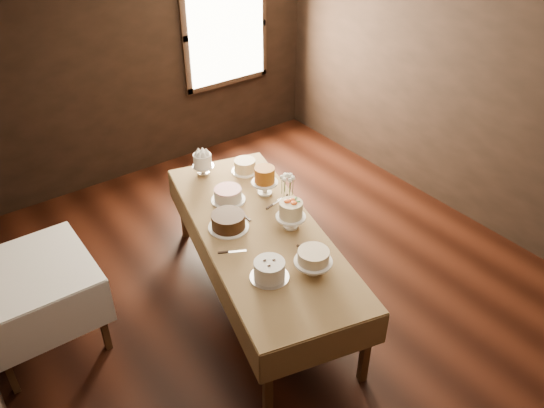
{
  "coord_description": "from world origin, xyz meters",
  "views": [
    {
      "loc": [
        -2.39,
        -3.04,
        3.7
      ],
      "look_at": [
        0.0,
        0.2,
        0.95
      ],
      "focal_mm": 36.16,
      "sensor_mm": 36.0,
      "label": 1
    }
  ],
  "objects_px": {
    "cake_caramel": "(265,182)",
    "cake_server_c": "(240,212)",
    "cake_speckled": "(245,166)",
    "cake_server_e": "(237,251)",
    "cake_cream": "(313,262)",
    "cake_server_d": "(277,201)",
    "cake_flowers": "(291,216)",
    "side_table": "(31,279)",
    "cake_lattice": "(228,195)",
    "cake_chocolate": "(228,221)",
    "flower_vase": "(287,200)",
    "display_table": "(260,235)",
    "cake_server_b": "(315,251)",
    "cake_meringue": "(203,165)",
    "cake_swirl": "(269,270)"
  },
  "relations": [
    {
      "from": "cake_caramel",
      "to": "cake_server_c",
      "type": "height_order",
      "value": "cake_caramel"
    },
    {
      "from": "cake_speckled",
      "to": "cake_server_e",
      "type": "xyz_separation_m",
      "value": [
        -0.78,
        -1.04,
        -0.06
      ]
    },
    {
      "from": "cake_cream",
      "to": "cake_server_d",
      "type": "distance_m",
      "value": 1.03
    },
    {
      "from": "cake_server_c",
      "to": "cake_caramel",
      "type": "bearing_deg",
      "value": -70.33
    },
    {
      "from": "cake_server_d",
      "to": "cake_flowers",
      "type": "bearing_deg",
      "value": -126.09
    },
    {
      "from": "side_table",
      "to": "cake_server_e",
      "type": "bearing_deg",
      "value": -28.56
    },
    {
      "from": "cake_lattice",
      "to": "cake_cream",
      "type": "bearing_deg",
      "value": -90.36
    },
    {
      "from": "cake_speckled",
      "to": "cake_chocolate",
      "type": "distance_m",
      "value": 0.97
    },
    {
      "from": "cake_cream",
      "to": "flower_vase",
      "type": "relative_size",
      "value": 2.97
    },
    {
      "from": "cake_chocolate",
      "to": "cake_server_d",
      "type": "bearing_deg",
      "value": 6.84
    },
    {
      "from": "side_table",
      "to": "cake_server_d",
      "type": "xyz_separation_m",
      "value": [
        2.19,
        -0.41,
        0.1
      ]
    },
    {
      "from": "cake_chocolate",
      "to": "cake_server_d",
      "type": "xyz_separation_m",
      "value": [
        0.59,
        0.07,
        -0.06
      ]
    },
    {
      "from": "cake_caramel",
      "to": "flower_vase",
      "type": "relative_size",
      "value": 2.49
    },
    {
      "from": "cake_flowers",
      "to": "flower_vase",
      "type": "height_order",
      "value": "cake_flowers"
    },
    {
      "from": "cake_lattice",
      "to": "display_table",
      "type": "bearing_deg",
      "value": -92.76
    },
    {
      "from": "cake_lattice",
      "to": "cake_flowers",
      "type": "distance_m",
      "value": 0.72
    },
    {
      "from": "cake_speckled",
      "to": "cake_caramel",
      "type": "height_order",
      "value": "cake_caramel"
    },
    {
      "from": "cake_speckled",
      "to": "cake_server_b",
      "type": "xyz_separation_m",
      "value": [
        -0.26,
        -1.42,
        -0.06
      ]
    },
    {
      "from": "cake_meringue",
      "to": "flower_vase",
      "type": "bearing_deg",
      "value": -70.16
    },
    {
      "from": "cake_meringue",
      "to": "cake_chocolate",
      "type": "relative_size",
      "value": 0.62
    },
    {
      "from": "cake_swirl",
      "to": "cake_cream",
      "type": "relative_size",
      "value": 0.89
    },
    {
      "from": "cake_speckled",
      "to": "side_table",
      "type": "bearing_deg",
      "value": -174.03
    },
    {
      "from": "side_table",
      "to": "cake_server_c",
      "type": "relative_size",
      "value": 4.0
    },
    {
      "from": "display_table",
      "to": "cake_server_b",
      "type": "distance_m",
      "value": 0.56
    },
    {
      "from": "cake_flowers",
      "to": "cake_server_e",
      "type": "height_order",
      "value": "cake_flowers"
    },
    {
      "from": "cake_meringue",
      "to": "flower_vase",
      "type": "xyz_separation_m",
      "value": [
        0.34,
        -0.95,
        -0.05
      ]
    },
    {
      "from": "cake_server_b",
      "to": "cake_server_c",
      "type": "relative_size",
      "value": 1.0
    },
    {
      "from": "side_table",
      "to": "cake_cream",
      "type": "distance_m",
      "value": 2.28
    },
    {
      "from": "cake_speckled",
      "to": "cake_server_d",
      "type": "relative_size",
      "value": 1.16
    },
    {
      "from": "cake_speckled",
      "to": "cake_chocolate",
      "type": "xyz_separation_m",
      "value": [
        -0.66,
        -0.71,
        0.0
      ]
    },
    {
      "from": "cake_speckled",
      "to": "cake_cream",
      "type": "relative_size",
      "value": 0.79
    },
    {
      "from": "cake_chocolate",
      "to": "flower_vase",
      "type": "xyz_separation_m",
      "value": [
        0.63,
        -0.03,
        -0.01
      ]
    },
    {
      "from": "cake_flowers",
      "to": "cake_server_d",
      "type": "xyz_separation_m",
      "value": [
        0.14,
        0.39,
        -0.11
      ]
    },
    {
      "from": "cake_speckled",
      "to": "cake_server_c",
      "type": "bearing_deg",
      "value": -127.58
    },
    {
      "from": "side_table",
      "to": "cake_caramel",
      "type": "height_order",
      "value": "cake_caramel"
    },
    {
      "from": "cake_flowers",
      "to": "side_table",
      "type": "bearing_deg",
      "value": 158.77
    },
    {
      "from": "cake_caramel",
      "to": "cake_flowers",
      "type": "distance_m",
      "value": 0.59
    },
    {
      "from": "cake_chocolate",
      "to": "flower_vase",
      "type": "distance_m",
      "value": 0.63
    },
    {
      "from": "cake_caramel",
      "to": "cake_chocolate",
      "type": "distance_m",
      "value": 0.64
    },
    {
      "from": "display_table",
      "to": "side_table",
      "type": "xyz_separation_m",
      "value": [
        -1.8,
        0.66,
        -0.04
      ]
    },
    {
      "from": "cake_server_e",
      "to": "cake_server_c",
      "type": "bearing_deg",
      "value": 82.12
    },
    {
      "from": "cake_server_b",
      "to": "cake_server_d",
      "type": "relative_size",
      "value": 1.0
    },
    {
      "from": "cake_chocolate",
      "to": "cake_speckled",
      "type": "bearing_deg",
      "value": 47.33
    },
    {
      "from": "cake_meringue",
      "to": "cake_lattice",
      "type": "height_order",
      "value": "cake_meringue"
    },
    {
      "from": "cake_lattice",
      "to": "cake_server_b",
      "type": "height_order",
      "value": "cake_lattice"
    },
    {
      "from": "side_table",
      "to": "cake_speckled",
      "type": "distance_m",
      "value": 2.28
    },
    {
      "from": "display_table",
      "to": "cake_chocolate",
      "type": "height_order",
      "value": "cake_chocolate"
    },
    {
      "from": "cake_chocolate",
      "to": "flower_vase",
      "type": "relative_size",
      "value": 3.5
    },
    {
      "from": "cake_chocolate",
      "to": "cake_meringue",
      "type": "bearing_deg",
      "value": 72.63
    },
    {
      "from": "cake_server_d",
      "to": "cake_server_e",
      "type": "xyz_separation_m",
      "value": [
        -0.71,
        -0.4,
        0.0
      ]
    }
  ]
}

